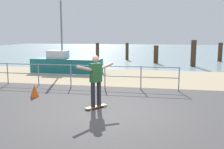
% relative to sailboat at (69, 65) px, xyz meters
% --- Properties ---
extents(ground_plane, '(24.00, 10.00, 0.04)m').
position_rel_sailboat_xyz_m(ground_plane, '(4.17, -8.95, -0.52)').
color(ground_plane, '#474444').
rests_on(ground_plane, ground).
extents(beach_strip, '(24.00, 6.00, 0.04)m').
position_rel_sailboat_xyz_m(beach_strip, '(4.17, -0.95, -0.52)').
color(beach_strip, tan).
rests_on(beach_strip, ground).
extents(sea_surface, '(72.00, 50.00, 0.04)m').
position_rel_sailboat_xyz_m(sea_surface, '(4.17, 27.05, -0.52)').
color(sea_surface, '#849EA3').
rests_on(sea_surface, ground).
extents(railing_fence, '(11.24, 0.05, 1.05)m').
position_rel_sailboat_xyz_m(railing_fence, '(0.91, -4.35, 0.18)').
color(railing_fence, gray).
rests_on(railing_fence, ground).
extents(sailboat, '(4.98, 1.54, 4.48)m').
position_rel_sailboat_xyz_m(sailboat, '(0.00, 0.00, 0.00)').
color(sailboat, '#19666B').
rests_on(sailboat, ground).
extents(skateboard, '(0.65, 0.76, 0.08)m').
position_rel_sailboat_xyz_m(skateboard, '(3.72, -7.49, -0.45)').
color(skateboard, brown).
rests_on(skateboard, ground).
extents(skateboarder, '(0.95, 1.20, 1.65)m').
position_rel_sailboat_xyz_m(skateboarder, '(3.72, -7.49, 0.50)').
color(skateboarder, '#26262B').
rests_on(skateboarder, skateboard).
extents(groyne_post_0, '(0.34, 0.34, 1.64)m').
position_rel_sailboat_xyz_m(groyne_post_0, '(-0.40, 8.78, 0.30)').
color(groyne_post_0, '#422D1E').
rests_on(groyne_post_0, ground).
extents(groyne_post_1, '(0.30, 0.30, 1.64)m').
position_rel_sailboat_xyz_m(groyne_post_1, '(2.44, 9.27, 0.30)').
color(groyne_post_1, '#422D1E').
rests_on(groyne_post_1, ground).
extents(groyne_post_2, '(0.39, 0.39, 1.51)m').
position_rel_sailboat_xyz_m(groyne_post_2, '(5.27, 6.63, 0.24)').
color(groyne_post_2, '#422D1E').
rests_on(groyne_post_2, ground).
extents(groyne_post_3, '(0.39, 0.39, 2.01)m').
position_rel_sailboat_xyz_m(groyne_post_3, '(8.10, 4.85, 0.49)').
color(groyne_post_3, '#422D1E').
rests_on(groyne_post_3, ground).
extents(groyne_post_4, '(0.38, 0.38, 1.71)m').
position_rel_sailboat_xyz_m(groyne_post_4, '(10.94, 9.28, 0.34)').
color(groyne_post_4, '#422D1E').
rests_on(groyne_post_4, ground).
extents(traffic_cone, '(0.36, 0.36, 0.50)m').
position_rel_sailboat_xyz_m(traffic_cone, '(1.01, -6.44, -0.27)').
color(traffic_cone, '#E55919').
rests_on(traffic_cone, ground).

